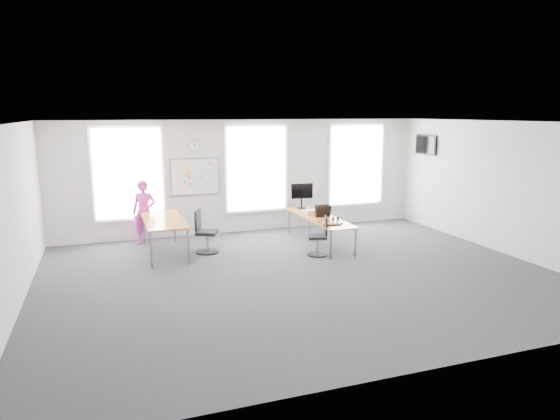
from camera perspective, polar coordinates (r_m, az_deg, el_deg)
name	(u,v)px	position (r m, az deg, el deg)	size (l,w,h in m)	color
floor	(300,275)	(10.02, 2.35, -7.44)	(10.00, 10.00, 0.00)	#27272C
ceiling	(302,122)	(9.50, 2.50, 9.99)	(10.00, 10.00, 0.00)	white
wall_back	(245,176)	(13.40, -3.98, 3.86)	(10.00, 10.00, 0.00)	silver
wall_front	(426,256)	(6.21, 16.36, -5.09)	(10.00, 10.00, 0.00)	silver
wall_left	(12,219)	(9.08, -28.30, -0.92)	(10.00, 10.00, 0.00)	silver
wall_right	(506,188)	(12.39, 24.43, 2.30)	(10.00, 10.00, 0.00)	silver
window_left	(128,174)	(12.88, -16.95, 4.00)	(1.60, 0.06, 2.20)	white
window_mid	(256,169)	(13.43, -2.72, 4.75)	(1.60, 0.06, 2.20)	white
window_right	(356,165)	(14.58, 8.69, 5.13)	(1.60, 0.06, 2.20)	white
desk_right	(319,219)	(12.25, 4.51, -0.99)	(0.73, 2.75, 0.67)	orange
desk_left	(164,222)	(11.63, -13.17, -1.33)	(0.88, 2.21, 0.81)	orange
chair_right	(320,238)	(11.29, 4.57, -3.26)	(0.51, 0.51, 0.89)	black
chair_left	(204,234)	(11.59, -8.63, -2.74)	(0.59, 0.59, 0.99)	black
person	(144,212)	(12.61, -15.26, -0.25)	(0.57, 0.38, 1.57)	#D535A4
whiteboard	(195,177)	(13.07, -9.67, 3.76)	(1.20, 0.03, 0.90)	white
wall_clock	(194,146)	(12.99, -9.78, 7.26)	(0.30, 0.30, 0.04)	gray
tv	(426,145)	(14.58, 16.35, 7.18)	(0.06, 0.90, 0.55)	black
keyboard	(332,225)	(11.38, 5.94, -1.68)	(0.40, 0.14, 0.02)	black
mouse	(342,224)	(11.48, 7.05, -1.54)	(0.07, 0.11, 0.04)	black
lens_cap	(337,222)	(11.73, 6.50, -1.33)	(0.06, 0.06, 0.01)	black
headphones	(335,219)	(11.87, 6.33, -0.98)	(0.16, 0.09, 0.10)	black
laptop_sleeve	(323,211)	(12.19, 4.93, -0.15)	(0.37, 0.22, 0.30)	black
paper_stack	(310,212)	(12.51, 3.42, -0.25)	(0.34, 0.25, 0.12)	beige
monitor	(302,194)	(13.22, 2.50, 1.89)	(0.60, 0.25, 0.67)	black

